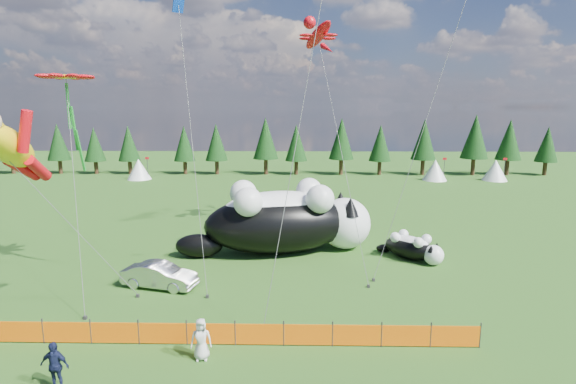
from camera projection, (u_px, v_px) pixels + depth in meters
name	position (u px, v px, depth m)	size (l,w,h in m)	color
ground	(223.00, 312.00, 21.51)	(160.00, 160.00, 0.00)	#0F370A
safety_fence	(211.00, 334.00, 18.47)	(22.06, 0.06, 1.10)	#262626
tree_line	(273.00, 147.00, 64.98)	(90.00, 4.00, 8.00)	black
festival_tents	(353.00, 170.00, 60.32)	(50.00, 3.20, 2.80)	white
cat_large	(287.00, 219.00, 30.17)	(13.16, 6.71, 4.80)	black
cat_small	(413.00, 247.00, 28.86)	(3.83, 3.69, 1.71)	black
car	(160.00, 275.00, 24.41)	(1.43, 4.10, 1.35)	silver
spectator_c	(54.00, 366.00, 15.50)	(1.04, 0.53, 1.77)	#161B3C
spectator_e	(201.00, 339.00, 17.37)	(0.82, 0.53, 1.68)	silver
superhero_kite	(10.00, 147.00, 17.98)	(5.66, 6.38, 10.73)	yellow
gecko_kite	(318.00, 35.00, 31.71)	(4.85, 13.25, 17.86)	red
flower_kite	(66.00, 80.00, 23.12)	(3.97, 6.24, 12.11)	red
diamond_kite_a	(179.00, 14.00, 24.92)	(2.66, 5.22, 16.41)	#0C3BBD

